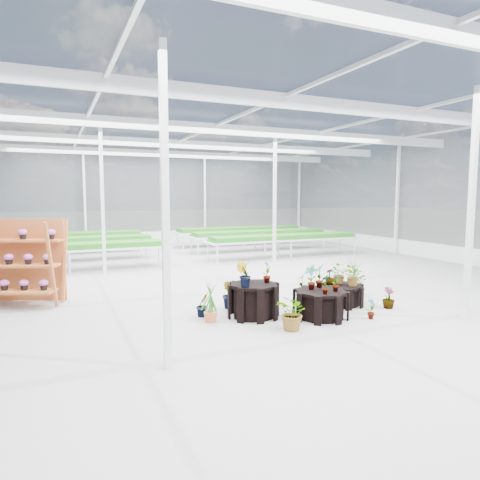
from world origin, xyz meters
name	(u,v)px	position (x,y,z in m)	size (l,w,h in m)	color
ground_plane	(245,291)	(0.00, 0.00, 0.00)	(24.00, 24.00, 0.00)	gray
greenhouse_shell	(245,203)	(0.00, 0.00, 2.25)	(18.00, 24.00, 4.50)	white
steel_frame	(245,203)	(0.00, 0.00, 2.25)	(18.00, 24.00, 4.50)	silver
nursery_benches	(172,245)	(0.00, 7.20, 0.42)	(16.00, 7.00, 0.84)	silver
plinth_tall	(253,300)	(-0.79, -2.18, 0.34)	(1.01, 1.01, 0.69)	black
plinth_mid	(321,304)	(0.41, -2.78, 0.28)	(1.07, 1.07, 0.56)	black
plinth_low	(340,295)	(1.41, -2.08, 0.23)	(1.00, 1.00, 0.45)	black
shelf_rack	(20,263)	(-5.13, 0.80, 0.95)	(1.80, 0.95, 1.91)	#A25024
nursery_plants	(305,288)	(0.45, -2.13, 0.48)	(4.71, 2.76, 1.19)	#236119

